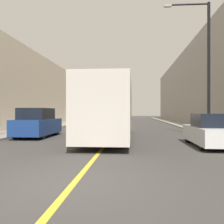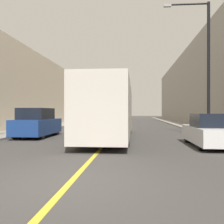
% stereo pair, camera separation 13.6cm
% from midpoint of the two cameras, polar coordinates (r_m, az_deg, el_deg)
% --- Properties ---
extents(ground_plane, '(200.00, 200.00, 0.00)m').
position_cam_midpoint_polar(ground_plane, '(6.28, -8.66, -15.15)').
color(ground_plane, '#3F3D3A').
extents(sidewalk_left, '(2.73, 72.00, 0.12)m').
position_cam_midpoint_polar(sidewalk_left, '(37.01, -8.99, -2.40)').
color(sidewalk_left, gray).
rests_on(sidewalk_left, ground).
extents(sidewalk_right, '(2.73, 72.00, 0.12)m').
position_cam_midpoint_polar(sidewalk_right, '(36.43, 14.49, -2.44)').
color(sidewalk_right, gray).
rests_on(sidewalk_right, ground).
extents(building_row_left, '(4.00, 72.00, 7.98)m').
position_cam_midpoint_polar(building_row_left, '(37.99, -13.93, 3.59)').
color(building_row_left, beige).
rests_on(building_row_left, ground).
extents(building_row_right, '(4.00, 72.00, 10.73)m').
position_cam_midpoint_polar(building_row_right, '(37.29, 19.62, 5.77)').
color(building_row_right, gray).
rests_on(building_row_right, ground).
extents(road_center_line, '(0.16, 72.00, 0.01)m').
position_cam_midpoint_polar(road_center_line, '(35.95, 2.66, -2.57)').
color(road_center_line, gold).
rests_on(road_center_line, ground).
extents(bus, '(2.48, 12.21, 3.30)m').
position_cam_midpoint_polar(bus, '(16.13, -0.11, 0.48)').
color(bus, silver).
rests_on(bus, ground).
extents(parked_suv_left, '(1.88, 4.68, 1.88)m').
position_cam_midpoint_polar(parked_suv_left, '(17.69, -15.78, -2.46)').
color(parked_suv_left, navy).
rests_on(parked_suv_left, ground).
extents(car_right_near, '(1.76, 4.62, 1.56)m').
position_cam_midpoint_polar(car_right_near, '(13.31, 20.82, -4.02)').
color(car_right_near, silver).
rests_on(car_right_near, ground).
extents(street_lamp_right, '(3.06, 0.24, 8.84)m').
position_cam_midpoint_polar(street_lamp_right, '(18.86, 19.72, 10.76)').
color(street_lamp_right, black).
rests_on(street_lamp_right, sidewalk_right).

